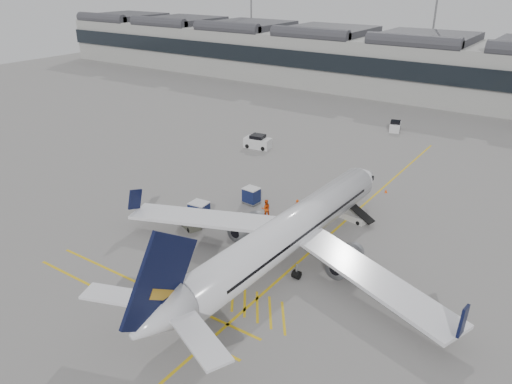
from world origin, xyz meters
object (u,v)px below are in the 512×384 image
Objects in this scene: airliner_main at (286,234)px; ramp_agent_b at (266,208)px; baggage_cart_a at (251,195)px; pushback_tug at (191,223)px; ramp_agent_a at (297,208)px; belt_loader at (351,214)px.

airliner_main is 17.88× the size of ramp_agent_b.
pushback_tug is at bearing -97.97° from baggage_cart_a.
baggage_cart_a is at bearing 101.57° from pushback_tug.
airliner_main reaches higher than ramp_agent_b.
baggage_cart_a is at bearing -74.00° from ramp_agent_b.
baggage_cart_a is 0.73× the size of pushback_tug.
baggage_cart_a reaches higher than ramp_agent_a.
belt_loader is 2.32× the size of ramp_agent_b.
pushback_tug is at bearing 8.97° from ramp_agent_b.
baggage_cart_a is 1.02× the size of ramp_agent_a.
belt_loader is at bearing 18.97° from baggage_cart_a.
ramp_agent_a is (-4.96, -2.61, 0.37)m from belt_loader.
airliner_main is at bearing -83.80° from belt_loader.
baggage_cart_a is 0.93× the size of ramp_agent_b.
airliner_main is 14.07× the size of pushback_tug.
airliner_main reaches higher than ramp_agent_a.
airliner_main is 9.17m from ramp_agent_b.
airliner_main is 12.78m from baggage_cart_a.
ramp_agent_b is (-6.29, 6.42, -1.81)m from airliner_main.
pushback_tug is (-4.94, -6.34, -0.46)m from ramp_agent_b.
baggage_cart_a is 3.74m from ramp_agent_b.
belt_loader is 5.62m from ramp_agent_a.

